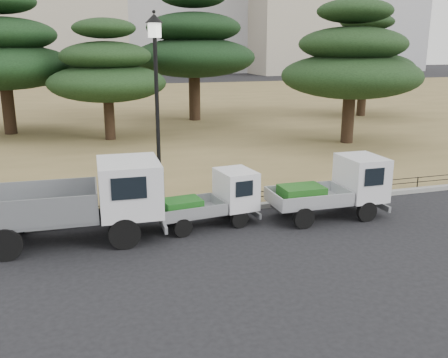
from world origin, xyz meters
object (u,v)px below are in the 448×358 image
object	(u,v)px
street_lamp	(156,82)
truck_kei_front	(213,199)
truck_kei_rear	(336,188)
truck_large	(80,198)

from	to	relation	value
street_lamp	truck_kei_front	bearing A→B (deg)	-44.56
truck_kei_front	street_lamp	world-z (taller)	street_lamp
truck_kei_rear	street_lamp	world-z (taller)	street_lamp
truck_large	truck_kei_rear	bearing A→B (deg)	0.03
truck_large	truck_kei_front	world-z (taller)	truck_large
truck_kei_front	street_lamp	distance (m)	4.02
truck_large	street_lamp	xyz separation A→B (m)	(2.53, 1.54, 3.07)
truck_kei_front	street_lamp	bearing A→B (deg)	128.27
truck_kei_front	truck_kei_rear	xyz separation A→B (m)	(3.98, -0.44, 0.15)
truck_large	street_lamp	world-z (taller)	street_lamp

